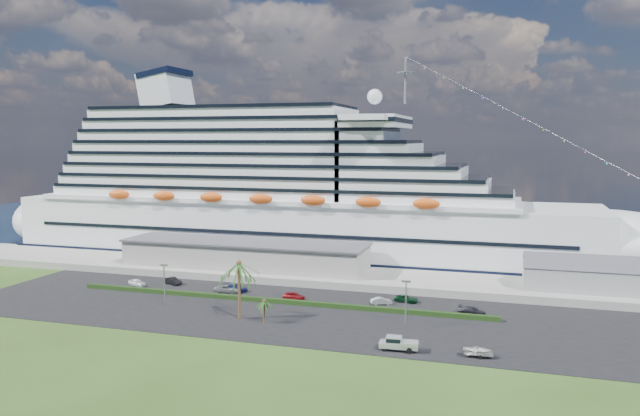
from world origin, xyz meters
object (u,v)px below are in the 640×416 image
(cruise_ship, at_px, (291,198))
(pickup_truck, at_px, (398,343))
(boat_trailer, at_px, (478,351))
(parked_car_3, at_px, (236,288))

(cruise_ship, bearing_deg, pickup_truck, -58.29)
(cruise_ship, distance_m, pickup_truck, 82.24)
(cruise_ship, height_order, boat_trailer, cruise_ship)
(cruise_ship, distance_m, parked_car_3, 44.59)
(cruise_ship, distance_m, boat_trailer, 88.76)
(cruise_ship, height_order, parked_car_3, cruise_ship)
(pickup_truck, relative_size, boat_trailer, 1.14)
(pickup_truck, xyz_separation_m, boat_trailer, (12.13, 0.50, -0.14))
(pickup_truck, bearing_deg, cruise_ship, 121.71)
(parked_car_3, distance_m, boat_trailer, 58.69)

